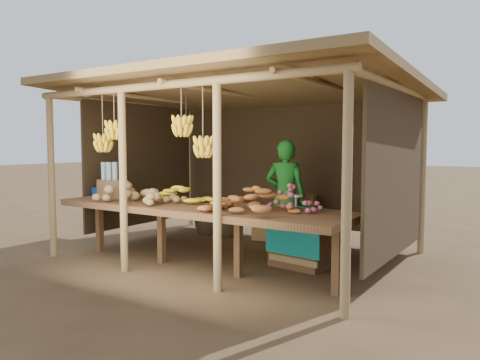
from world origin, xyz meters
The scene contains 13 objects.
ground centered at (0.00, 0.00, 0.00)m, with size 60.00×60.00×0.00m, color brown.
stall_structure centered at (-0.03, 0.00, 1.92)m, with size 4.70×3.50×2.43m.
counter centered at (0.00, -0.95, 0.74)m, with size 3.90×1.05×0.80m.
potato_heap centered at (-0.83, -1.13, 0.99)m, with size 1.10×0.66×0.37m, color #96794D, non-canonical shape.
sweet_potato_heap centered at (0.86, -1.12, 0.98)m, with size 0.90×0.54×0.35m, color #A45F2A, non-canonical shape.
onion_heap centered at (1.18, -0.84, 0.98)m, with size 0.69×0.41×0.35m, color #BC5B6B, non-canonical shape.
banana_pile centered at (-0.38, -0.82, 0.98)m, with size 0.67×0.40×0.35m, color #FFF528, non-canonical shape.
tomato_basin centered at (-1.90, -0.78, 0.88)m, with size 0.35×0.35×0.18m.
bottle_box centered at (-1.49, -0.97, 0.99)m, with size 0.49×0.44×0.50m.
vendor centered at (0.44, 0.53, 0.80)m, with size 0.59×0.38×1.61m, color #1B7B24.
tarp_crate centered at (1.01, -0.07, 0.38)m, with size 0.85×0.75×0.92m.
carton_stack centered at (0.23, 1.05, 0.34)m, with size 1.07×0.47×0.76m.
burlap_sacks centered at (-1.09, 0.96, 0.27)m, with size 0.87×0.46×0.62m.
Camera 1 is at (3.55, -5.41, 1.55)m, focal length 35.00 mm.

